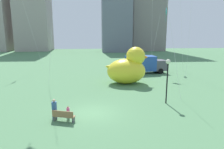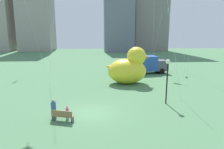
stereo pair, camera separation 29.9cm
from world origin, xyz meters
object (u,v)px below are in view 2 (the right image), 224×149
object	(u,v)px
person_child	(67,111)
kite_teal	(167,14)
box_truck	(146,65)
person_adult	(53,108)
lamppost	(168,71)
park_bench	(62,115)
giant_inflatable_duck	(129,68)

from	to	relation	value
person_child	kite_teal	bearing A→B (deg)	55.51
box_truck	person_adult	bearing A→B (deg)	-123.17
person_adult	lamppost	distance (m)	10.43
park_bench	lamppost	distance (m)	10.01
box_truck	kite_teal	size ratio (longest dim) A/B	0.62
lamppost	kite_teal	world-z (taller)	kite_teal
person_adult	giant_inflatable_duck	xyz separation A→B (m)	(7.45, 10.77, 1.17)
giant_inflatable_duck	park_bench	bearing A→B (deg)	-120.36
person_adult	box_truck	world-z (taller)	box_truck
person_child	giant_inflatable_duck	distance (m)	12.62
giant_inflatable_duck	box_truck	distance (m)	7.65
giant_inflatable_duck	lamppost	distance (m)	8.47
lamppost	box_truck	bearing A→B (deg)	84.11
lamppost	kite_teal	bearing A→B (deg)	72.33
box_truck	kite_teal	distance (m)	10.39
kite_teal	person_adult	bearing A→B (deg)	-126.29
person_adult	box_truck	xyz separation A→B (m)	(11.33, 17.34, 0.58)
park_bench	kite_teal	bearing A→B (deg)	55.84
box_truck	kite_teal	world-z (taller)	kite_teal
person_adult	person_child	size ratio (longest dim) A/B	1.62
person_child	lamppost	size ratio (longest dim) A/B	0.23
park_bench	person_adult	size ratio (longest dim) A/B	1.10
person_adult	lamppost	size ratio (longest dim) A/B	0.38
lamppost	person_child	bearing A→B (deg)	-162.96
person_child	lamppost	distance (m)	9.54
person_child	lamppost	xyz separation A→B (m)	(8.79, 2.69, 2.57)
park_bench	box_truck	bearing A→B (deg)	59.57
person_child	lamppost	bearing A→B (deg)	17.04
park_bench	kite_teal	size ratio (longest dim) A/B	0.16
box_truck	kite_teal	bearing A→B (deg)	43.13
lamppost	kite_teal	xyz separation A→B (m)	(6.00, 18.83, 6.72)
person_child	box_truck	distance (m)	20.17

